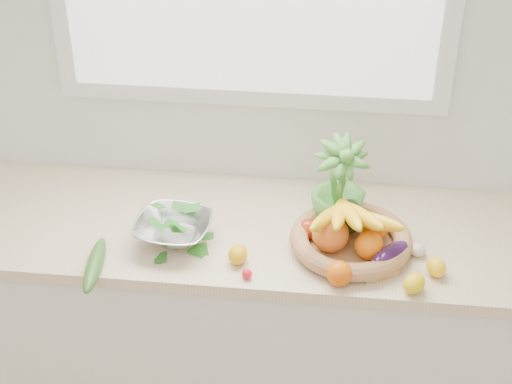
# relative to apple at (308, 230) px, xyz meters

# --- Properties ---
(back_wall) EXTENTS (4.50, 0.02, 2.70)m
(back_wall) POSITION_rel_apple_xyz_m (-0.22, 0.35, 0.41)
(back_wall) COLOR white
(back_wall) RESTS_ON ground
(counter_cabinet) EXTENTS (2.20, 0.58, 0.86)m
(counter_cabinet) POSITION_rel_apple_xyz_m (-0.22, 0.05, -0.51)
(counter_cabinet) COLOR silver
(counter_cabinet) RESTS_ON ground
(countertop) EXTENTS (2.24, 0.62, 0.04)m
(countertop) POSITION_rel_apple_xyz_m (-0.22, 0.05, -0.06)
(countertop) COLOR beige
(countertop) RESTS_ON counter_cabinet
(orange_loose) EXTENTS (0.10, 0.10, 0.08)m
(orange_loose) POSITION_rel_apple_xyz_m (0.10, -0.21, 0.00)
(orange_loose) COLOR #E65907
(orange_loose) RESTS_ON countertop
(lemon_a) EXTENTS (0.06, 0.07, 0.06)m
(lemon_a) POSITION_rel_apple_xyz_m (-0.21, -0.14, -0.01)
(lemon_a) COLOR #DFA40C
(lemon_a) RESTS_ON countertop
(lemon_b) EXTENTS (0.09, 0.10, 0.06)m
(lemon_b) POSITION_rel_apple_xyz_m (0.32, -0.22, -0.01)
(lemon_b) COLOR yellow
(lemon_b) RESTS_ON countertop
(lemon_c) EXTENTS (0.08, 0.08, 0.06)m
(lemon_c) POSITION_rel_apple_xyz_m (0.39, -0.13, -0.01)
(lemon_c) COLOR yellow
(lemon_c) RESTS_ON countertop
(apple) EXTENTS (0.09, 0.09, 0.07)m
(apple) POSITION_rel_apple_xyz_m (0.00, 0.00, 0.00)
(apple) COLOR #A92A0D
(apple) RESTS_ON countertop
(ginger) EXTENTS (0.12, 0.09, 0.04)m
(ginger) POSITION_rel_apple_xyz_m (0.22, -0.16, -0.02)
(ginger) COLOR tan
(ginger) RESTS_ON countertop
(garlic_a) EXTENTS (0.05, 0.05, 0.04)m
(garlic_a) POSITION_rel_apple_xyz_m (0.34, -0.05, -0.01)
(garlic_a) COLOR beige
(garlic_a) RESTS_ON countertop
(garlic_b) EXTENTS (0.07, 0.07, 0.05)m
(garlic_b) POSITION_rel_apple_xyz_m (0.03, 0.01, -0.01)
(garlic_b) COLOR silver
(garlic_b) RESTS_ON countertop
(garlic_c) EXTENTS (0.07, 0.07, 0.05)m
(garlic_c) POSITION_rel_apple_xyz_m (0.09, -0.02, -0.01)
(garlic_c) COLOR white
(garlic_c) RESTS_ON countertop
(eggplant) EXTENTS (0.17, 0.19, 0.07)m
(eggplant) POSITION_rel_apple_xyz_m (0.26, -0.11, 0.00)
(eggplant) COLOR #290F38
(eggplant) RESTS_ON countertop
(cucumber) EXTENTS (0.07, 0.27, 0.05)m
(cucumber) POSITION_rel_apple_xyz_m (-0.63, -0.23, -0.01)
(cucumber) COLOR #235519
(cucumber) RESTS_ON countertop
(radish) EXTENTS (0.03, 0.03, 0.03)m
(radish) POSITION_rel_apple_xyz_m (-0.17, -0.21, -0.02)
(radish) COLOR red
(radish) RESTS_ON countertop
(potted_herb) EXTENTS (0.23, 0.23, 0.32)m
(potted_herb) POSITION_rel_apple_xyz_m (0.09, 0.09, 0.11)
(potted_herb) COLOR #4A9636
(potted_herb) RESTS_ON countertop
(fruit_basket) EXTENTS (0.47, 0.47, 0.19)m
(fruit_basket) POSITION_rel_apple_xyz_m (0.13, -0.03, 0.02)
(fruit_basket) COLOR tan
(fruit_basket) RESTS_ON countertop
(colander_with_spinach) EXTENTS (0.26, 0.26, 0.12)m
(colander_with_spinach) POSITION_rel_apple_xyz_m (-0.42, -0.06, 0.03)
(colander_with_spinach) COLOR silver
(colander_with_spinach) RESTS_ON countertop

